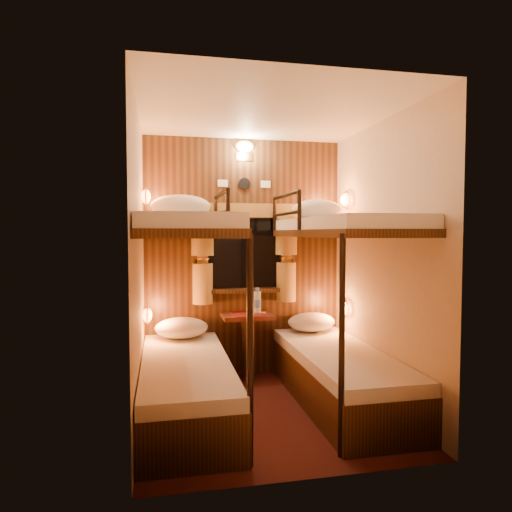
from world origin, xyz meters
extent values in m
plane|color=#36140E|center=(0.00, 0.00, 0.00)|extent=(2.10, 2.10, 0.00)
plane|color=silver|center=(0.00, 0.00, 2.40)|extent=(2.10, 2.10, 0.00)
plane|color=#C6B293|center=(0.00, 1.05, 1.20)|extent=(2.40, 0.00, 2.40)
plane|color=#C6B293|center=(0.00, -1.05, 1.20)|extent=(2.40, 0.00, 2.40)
plane|color=#C6B293|center=(-1.00, 0.00, 1.20)|extent=(0.00, 2.40, 2.40)
plane|color=#C6B293|center=(1.00, 0.00, 1.20)|extent=(0.00, 2.40, 2.40)
cube|color=black|center=(0.00, 1.04, 1.20)|extent=(2.00, 0.03, 2.40)
cube|color=black|center=(-0.65, 0.07, 0.17)|extent=(0.70, 1.90, 0.35)
cube|color=white|center=(-0.65, 0.07, 0.40)|extent=(0.68, 1.88, 0.10)
cube|color=black|center=(-0.65, 0.07, 1.45)|extent=(0.70, 1.90, 0.06)
cube|color=white|center=(-0.65, 0.07, 1.53)|extent=(0.68, 1.88, 0.10)
cylinder|color=black|center=(-0.30, -0.83, 0.72)|extent=(0.04, 0.04, 1.45)
cylinder|color=black|center=(-0.30, 0.95, 1.64)|extent=(0.04, 0.04, 0.32)
cylinder|color=black|center=(-0.30, 0.10, 1.64)|extent=(0.04, 0.04, 0.32)
cylinder|color=black|center=(-0.30, 0.53, 1.80)|extent=(0.04, 0.85, 0.04)
cylinder|color=black|center=(-0.30, 0.53, 1.63)|extent=(0.03, 0.85, 0.03)
cube|color=black|center=(0.65, 0.07, 0.17)|extent=(0.70, 1.90, 0.35)
cube|color=white|center=(0.65, 0.07, 0.40)|extent=(0.68, 1.88, 0.10)
cube|color=black|center=(0.65, 0.07, 1.45)|extent=(0.70, 1.90, 0.06)
cube|color=white|center=(0.65, 0.07, 1.53)|extent=(0.68, 1.88, 0.10)
cylinder|color=black|center=(0.30, -0.83, 0.72)|extent=(0.04, 0.04, 1.45)
cylinder|color=black|center=(0.30, 0.95, 1.64)|extent=(0.04, 0.04, 0.32)
cylinder|color=black|center=(0.30, 0.10, 1.64)|extent=(0.04, 0.04, 0.32)
cylinder|color=black|center=(0.30, 0.53, 1.80)|extent=(0.04, 0.85, 0.04)
cylinder|color=black|center=(0.30, 0.53, 1.63)|extent=(0.03, 0.85, 0.03)
cube|color=black|center=(0.00, 1.02, 1.25)|extent=(0.98, 0.02, 0.78)
cube|color=black|center=(0.00, 1.01, 1.25)|extent=(0.90, 0.01, 0.70)
cube|color=black|center=(0.00, 0.97, 0.87)|extent=(1.00, 0.12, 0.04)
cube|color=olive|center=(0.00, 0.98, 1.68)|extent=(1.10, 0.06, 0.14)
cylinder|color=olive|center=(-0.43, 0.97, 1.43)|extent=(0.22, 0.22, 0.40)
cylinder|color=olive|center=(-0.43, 0.97, 1.20)|extent=(0.11, 0.11, 0.12)
cylinder|color=olive|center=(-0.43, 0.97, 0.95)|extent=(0.20, 0.20, 0.40)
torus|color=#BB7C36|center=(-0.43, 0.97, 1.20)|extent=(0.14, 0.14, 0.02)
cylinder|color=olive|center=(0.43, 0.97, 1.43)|extent=(0.22, 0.22, 0.40)
cylinder|color=olive|center=(0.43, 0.97, 1.20)|extent=(0.11, 0.11, 0.12)
cylinder|color=olive|center=(0.43, 0.97, 0.95)|extent=(0.20, 0.20, 0.40)
torus|color=#BB7C36|center=(0.43, 0.97, 1.20)|extent=(0.14, 0.14, 0.02)
cylinder|color=black|center=(0.00, 1.02, 1.95)|extent=(0.12, 0.02, 0.12)
cube|color=silver|center=(-0.22, 1.02, 1.95)|extent=(0.10, 0.01, 0.07)
cube|color=silver|center=(0.22, 1.02, 1.95)|extent=(0.10, 0.01, 0.07)
cube|color=#BB7C36|center=(0.00, 1.02, 2.22)|extent=(0.18, 0.01, 0.08)
ellipsoid|color=#FFCC8C|center=(0.00, 1.00, 2.32)|extent=(0.18, 0.09, 0.11)
ellipsoid|color=orange|center=(-0.96, 0.70, 0.70)|extent=(0.08, 0.20, 0.13)
torus|color=#BB7C36|center=(-0.96, 0.70, 0.70)|extent=(0.02, 0.17, 0.17)
ellipsoid|color=orange|center=(-0.96, 0.70, 1.78)|extent=(0.08, 0.20, 0.13)
torus|color=#BB7C36|center=(-0.96, 0.70, 1.78)|extent=(0.02, 0.17, 0.17)
ellipsoid|color=orange|center=(0.96, 0.70, 0.70)|extent=(0.08, 0.20, 0.13)
torus|color=#BB7C36|center=(0.96, 0.70, 0.70)|extent=(0.02, 0.17, 0.17)
ellipsoid|color=orange|center=(0.96, 0.70, 1.78)|extent=(0.08, 0.20, 0.13)
torus|color=#BB7C36|center=(0.96, 0.70, 1.78)|extent=(0.02, 0.17, 0.17)
cube|color=#562513|center=(0.00, 0.85, 0.63)|extent=(0.50, 0.34, 0.04)
cube|color=black|center=(0.00, 0.85, 0.30)|extent=(0.08, 0.30, 0.61)
cube|color=maroon|center=(0.00, 0.85, 0.65)|extent=(0.30, 0.34, 0.01)
cylinder|color=#99BFE5|center=(0.01, 0.79, 0.74)|extent=(0.06, 0.06, 0.19)
cylinder|color=#4568CF|center=(0.01, 0.79, 0.73)|extent=(0.06, 0.06, 0.06)
cylinder|color=#4568CF|center=(0.01, 0.79, 0.85)|extent=(0.03, 0.03, 0.03)
cylinder|color=#99BFE5|center=(0.11, 0.89, 0.76)|extent=(0.07, 0.07, 0.22)
cylinder|color=#4568CF|center=(0.11, 0.89, 0.75)|extent=(0.07, 0.07, 0.08)
cylinder|color=#4568CF|center=(0.11, 0.89, 0.89)|extent=(0.04, 0.04, 0.03)
cube|color=silver|center=(0.15, 0.88, 0.65)|extent=(0.10, 0.08, 0.01)
cube|color=silver|center=(0.02, 0.84, 0.65)|extent=(0.08, 0.08, 0.01)
ellipsoid|color=silver|center=(-0.65, 0.78, 0.55)|extent=(0.50, 0.36, 0.20)
ellipsoid|color=silver|center=(0.65, 0.81, 0.55)|extent=(0.48, 0.35, 0.19)
ellipsoid|color=silver|center=(-0.65, 0.68, 1.69)|extent=(0.55, 0.39, 0.21)
ellipsoid|color=silver|center=(0.65, 0.66, 1.68)|extent=(0.48, 0.35, 0.19)
camera|label=1|loc=(-0.83, -3.55, 1.45)|focal=32.00mm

